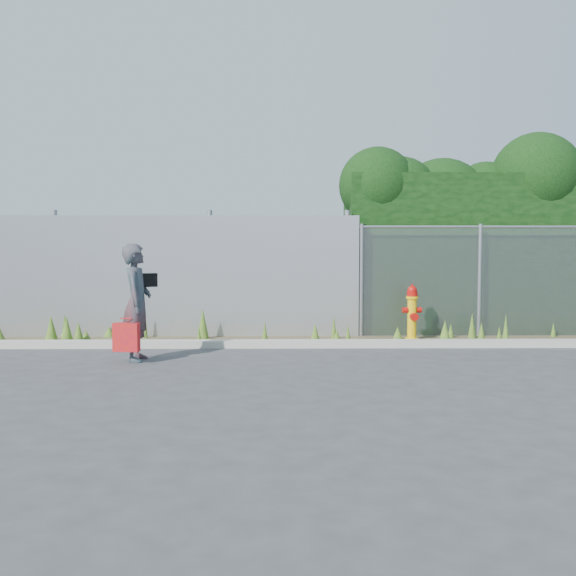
# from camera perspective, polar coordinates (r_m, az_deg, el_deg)

# --- Properties ---
(ground) EXTENTS (80.00, 80.00, 0.00)m
(ground) POSITION_cam_1_polar(r_m,az_deg,el_deg) (8.73, 2.11, -7.18)
(ground) COLOR #39393B
(ground) RESTS_ON ground
(curb) EXTENTS (16.00, 0.22, 0.12)m
(curb) POSITION_cam_1_polar(r_m,az_deg,el_deg) (10.50, 1.62, -4.98)
(curb) COLOR #A5A195
(curb) RESTS_ON ground
(weed_strip) EXTENTS (16.00, 1.32, 0.55)m
(weed_strip) POSITION_cam_1_polar(r_m,az_deg,el_deg) (11.07, -2.86, -4.20)
(weed_strip) COLOR #493F29
(weed_strip) RESTS_ON ground
(corrugated_fence) EXTENTS (8.50, 0.21, 2.30)m
(corrugated_fence) POSITION_cam_1_polar(r_m,az_deg,el_deg) (11.92, -14.41, 1.00)
(corrugated_fence) COLOR #A3A4AA
(corrugated_fence) RESTS_ON ground
(chainlink_fence) EXTENTS (6.50, 0.07, 2.05)m
(chainlink_fence) POSITION_cam_1_polar(r_m,az_deg,el_deg) (12.49, 21.25, 0.65)
(chainlink_fence) COLOR gray
(chainlink_fence) RESTS_ON ground
(hedge) EXTENTS (7.49, 2.15, 3.84)m
(hedge) POSITION_cam_1_polar(r_m,az_deg,el_deg) (13.51, 20.55, 5.15)
(hedge) COLOR black
(hedge) RESTS_ON ground
(fire_hydrant) EXTENTS (0.33, 0.30, 0.99)m
(fire_hydrant) POSITION_cam_1_polar(r_m,az_deg,el_deg) (11.34, 10.97, -2.25)
(fire_hydrant) COLOR yellow
(fire_hydrant) RESTS_ON ground
(woman) EXTENTS (0.43, 0.63, 1.69)m
(woman) POSITION_cam_1_polar(r_m,az_deg,el_deg) (9.47, -13.29, -1.26)
(woman) COLOR #106169
(woman) RESTS_ON ground
(red_tote_bag) EXTENTS (0.36, 0.13, 0.47)m
(red_tote_bag) POSITION_cam_1_polar(r_m,az_deg,el_deg) (9.28, -14.18, -4.26)
(red_tote_bag) COLOR red
(black_shoulder_bag) EXTENTS (0.26, 0.11, 0.20)m
(black_shoulder_bag) POSITION_cam_1_polar(r_m,az_deg,el_deg) (9.58, -12.35, 0.70)
(black_shoulder_bag) COLOR black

